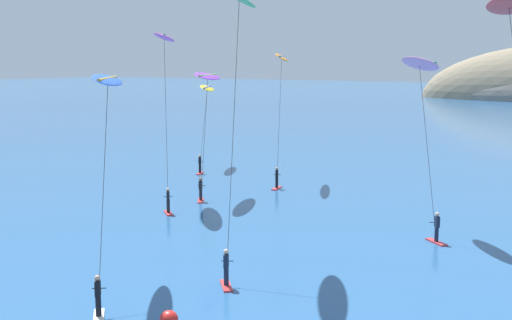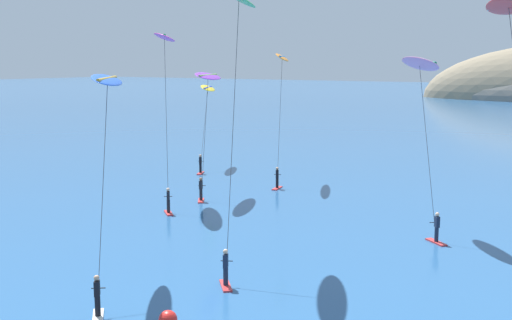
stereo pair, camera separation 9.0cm
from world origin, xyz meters
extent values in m
cube|color=red|center=(5.39, 17.38, 0.04)|extent=(1.33, 1.36, 0.08)
cylinder|color=#192338|center=(5.39, 17.38, 0.48)|extent=(0.22, 0.22, 0.80)
cube|color=#192338|center=(5.39, 17.38, 1.18)|extent=(0.34, 0.39, 0.60)
sphere|color=beige|center=(5.39, 17.38, 1.60)|extent=(0.22, 0.22, 0.22)
cylinder|color=black|center=(5.22, 17.69, 1.06)|extent=(0.50, 0.29, 0.04)
cylinder|color=#333338|center=(4.10, 19.79, 6.91)|extent=(2.27, 4.22, 11.71)
cube|color=red|center=(-6.49, 30.52, 0.04)|extent=(1.21, 1.44, 0.08)
cylinder|color=black|center=(-6.49, 30.52, 0.48)|extent=(0.22, 0.22, 0.80)
cube|color=black|center=(-6.49, 30.52, 1.18)|extent=(0.33, 0.39, 0.60)
sphere|color=#9E7051|center=(-6.49, 30.52, 1.60)|extent=(0.22, 0.22, 0.22)
cylinder|color=black|center=(-6.63, 30.84, 1.06)|extent=(0.51, 0.27, 0.04)
ellipsoid|color=purple|center=(-7.63, 32.96, 8.77)|extent=(3.81, 5.85, 0.70)
cylinder|color=#7ACC42|center=(-7.63, 32.96, 8.82)|extent=(2.47, 5.01, 0.16)
cylinder|color=#333338|center=(-7.13, 31.90, 4.86)|extent=(1.03, 2.16, 7.61)
cube|color=red|center=(-4.37, 37.37, 0.04)|extent=(0.73, 1.55, 0.08)
cylinder|color=black|center=(-4.37, 37.37, 0.48)|extent=(0.22, 0.22, 0.80)
cube|color=black|center=(-4.37, 37.37, 1.18)|extent=(0.33, 0.39, 0.60)
sphere|color=tan|center=(-4.37, 37.37, 1.60)|extent=(0.22, 0.22, 0.22)
cylinder|color=black|center=(-4.53, 37.68, 1.06)|extent=(0.51, 0.28, 0.04)
ellipsoid|color=orange|center=(-6.28, 41.13, 10.15)|extent=(3.49, 5.47, 0.81)
cylinder|color=#0F7FE5|center=(-6.28, 41.13, 10.20)|extent=(2.55, 4.81, 0.16)
cylinder|color=#333338|center=(-5.40, 39.40, 5.56)|extent=(1.78, 3.48, 9.00)
cube|color=red|center=(-5.89, 26.39, 0.04)|extent=(1.41, 1.26, 0.08)
cylinder|color=black|center=(-5.89, 26.39, 0.48)|extent=(0.22, 0.22, 0.80)
cube|color=black|center=(-5.89, 26.39, 1.18)|extent=(0.38, 0.39, 0.60)
sphere|color=beige|center=(-5.89, 26.39, 1.60)|extent=(0.22, 0.22, 0.22)
cylinder|color=black|center=(-6.13, 26.65, 1.06)|extent=(0.44, 0.40, 0.04)
ellipsoid|color=#D62D9E|center=(-9.03, 29.86, 11.48)|extent=(5.28, 5.62, 0.71)
cylinder|color=#28D160|center=(-9.03, 29.86, 11.53)|extent=(4.08, 4.49, 0.16)
cylinder|color=#333338|center=(-7.58, 28.25, 6.22)|extent=(2.93, 3.25, 10.33)
cube|color=red|center=(10.87, 29.35, 0.04)|extent=(1.44, 1.22, 0.08)
cylinder|color=#192338|center=(10.87, 29.35, 0.48)|extent=(0.22, 0.22, 0.80)
cube|color=#192338|center=(10.87, 29.35, 1.18)|extent=(0.37, 0.39, 0.60)
sphere|color=beige|center=(10.87, 29.35, 1.60)|extent=(0.22, 0.22, 0.22)
cylinder|color=black|center=(10.64, 29.61, 1.06)|extent=(0.44, 0.39, 0.04)
ellipsoid|color=pink|center=(8.66, 31.87, 9.69)|extent=(4.15, 4.46, 0.98)
cylinder|color=#14895B|center=(8.66, 31.87, 9.74)|extent=(3.07, 3.47, 0.16)
cylinder|color=#333338|center=(9.65, 30.74, 5.32)|extent=(2.01, 2.29, 8.53)
ellipsoid|color=red|center=(14.91, 25.09, 12.21)|extent=(3.97, 5.82, 0.84)
cylinder|color=#23D6DB|center=(14.91, 25.09, 12.26)|extent=(3.07, 5.12, 0.16)
cube|color=red|center=(-13.62, 39.39, 0.04)|extent=(1.04, 1.52, 0.08)
cylinder|color=black|center=(-13.62, 39.39, 0.48)|extent=(0.22, 0.22, 0.80)
cube|color=black|center=(-13.62, 39.39, 1.18)|extent=(0.34, 0.39, 0.60)
sphere|color=tan|center=(-13.62, 39.39, 1.60)|extent=(0.22, 0.22, 0.22)
cylinder|color=black|center=(-13.80, 39.70, 1.06)|extent=(0.50, 0.31, 0.04)
ellipsoid|color=yellow|center=(-16.14, 43.80, 7.33)|extent=(3.49, 4.85, 0.74)
cylinder|color=#1432E0|center=(-16.14, 43.80, 7.38)|extent=(2.43, 4.10, 0.16)
cylinder|color=#333338|center=(-14.97, 41.75, 4.14)|extent=(2.37, 4.13, 6.18)
cube|color=silver|center=(3.32, 11.85, 0.04)|extent=(1.35, 1.34, 0.08)
cylinder|color=black|center=(3.32, 11.85, 0.48)|extent=(0.22, 0.22, 0.80)
cube|color=black|center=(3.32, 11.85, 1.18)|extent=(0.37, 0.39, 0.60)
sphere|color=tan|center=(3.32, 11.85, 1.60)|extent=(0.22, 0.22, 0.22)
cylinder|color=black|center=(3.10, 12.12, 1.06)|extent=(0.45, 0.38, 0.04)
ellipsoid|color=blue|center=(0.03, 15.87, 9.00)|extent=(4.86, 5.57, 0.66)
cylinder|color=gold|center=(0.03, 15.87, 9.05)|extent=(3.88, 4.68, 0.16)
cylinder|color=#333338|center=(1.57, 13.99, 4.98)|extent=(3.10, 3.78, 7.86)
sphere|color=red|center=(6.28, 12.58, 0.35)|extent=(0.70, 0.70, 0.70)
camera|label=1|loc=(21.46, -4.43, 9.80)|focal=45.00mm
camera|label=2|loc=(21.53, -4.38, 9.80)|focal=45.00mm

